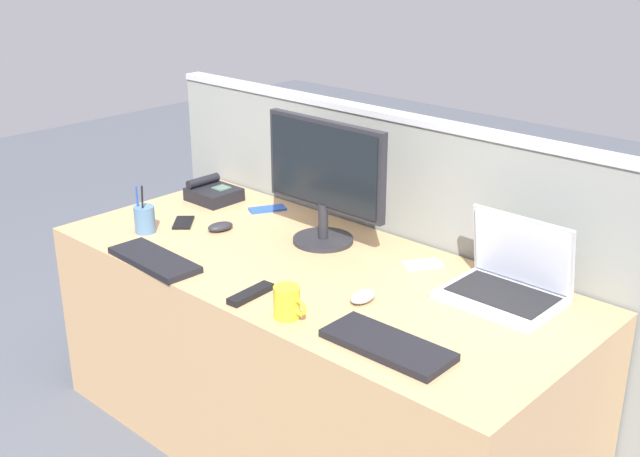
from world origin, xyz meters
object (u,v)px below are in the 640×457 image
at_px(computer_mouse_left_hand, 220,227).
at_px(cell_phone_black_slab, 183,223).
at_px(laptop, 509,278).
at_px(computer_mouse_right_hand, 363,296).
at_px(keyboard_main, 387,345).
at_px(cell_phone_white_slab, 423,264).
at_px(desktop_monitor, 325,175).
at_px(desk_phone, 213,193).
at_px(coffee_mug, 287,302).
at_px(tv_remote, 251,294).
at_px(pen_cup, 145,219).
at_px(cell_phone_blue_case, 268,209).
at_px(keyboard_spare, 154,260).

bearing_deg(computer_mouse_left_hand, cell_phone_black_slab, -148.82).
xyz_separation_m(laptop, cell_phone_black_slab, (-1.24, -0.29, -0.06)).
bearing_deg(computer_mouse_right_hand, keyboard_main, -41.57).
bearing_deg(cell_phone_white_slab, laptop, 29.76).
height_order(computer_mouse_right_hand, computer_mouse_left_hand, same).
height_order(laptop, cell_phone_white_slab, laptop).
bearing_deg(desktop_monitor, laptop, 4.27).
height_order(desk_phone, coffee_mug, coffee_mug).
bearing_deg(computer_mouse_right_hand, laptop, 42.30).
distance_m(desk_phone, tv_remote, 0.94).
bearing_deg(pen_cup, tv_remote, -8.32).
distance_m(computer_mouse_right_hand, tv_remote, 0.35).
bearing_deg(computer_mouse_left_hand, keyboard_main, -0.77).
bearing_deg(keyboard_main, tv_remote, -176.67).
bearing_deg(cell_phone_blue_case, desk_phone, -137.21).
relative_size(computer_mouse_left_hand, cell_phone_black_slab, 0.78).
relative_size(keyboard_main, cell_phone_black_slab, 2.85).
distance_m(keyboard_main, pen_cup, 1.20).
bearing_deg(cell_phone_white_slab, computer_mouse_right_hand, -53.84).
bearing_deg(desktop_monitor, computer_mouse_right_hand, -33.83).
height_order(computer_mouse_right_hand, pen_cup, pen_cup).
relative_size(desk_phone, pen_cup, 1.02).
height_order(desk_phone, cell_phone_white_slab, desk_phone).
height_order(computer_mouse_left_hand, cell_phone_blue_case, computer_mouse_left_hand).
xyz_separation_m(tv_remote, coffee_mug, (0.18, -0.02, 0.04)).
height_order(laptop, tv_remote, laptop).
height_order(desktop_monitor, cell_phone_black_slab, desktop_monitor).
distance_m(desktop_monitor, keyboard_main, 0.82).
height_order(pen_cup, cell_phone_white_slab, pen_cup).
relative_size(keyboard_main, computer_mouse_right_hand, 3.67).
bearing_deg(laptop, pen_cup, -160.80).
distance_m(desktop_monitor, tv_remote, 0.56).
xyz_separation_m(cell_phone_blue_case, cell_phone_black_slab, (-0.12, -0.32, 0.00)).
bearing_deg(keyboard_spare, laptop, 32.77).
bearing_deg(laptop, tv_remote, -136.89).
bearing_deg(cell_phone_black_slab, desk_phone, 73.12).
xyz_separation_m(keyboard_spare, computer_mouse_left_hand, (-0.06, 0.35, 0.01)).
xyz_separation_m(cell_phone_blue_case, cell_phone_white_slab, (0.78, -0.02, 0.00)).
height_order(computer_mouse_right_hand, tv_remote, computer_mouse_right_hand).
relative_size(pen_cup, cell_phone_white_slab, 1.45).
relative_size(pen_cup, cell_phone_black_slab, 1.45).
bearing_deg(keyboard_spare, desk_phone, 125.05).
distance_m(desktop_monitor, coffee_mug, 0.63).
distance_m(laptop, desk_phone, 1.37).
bearing_deg(cell_phone_blue_case, tv_remote, -19.71).
bearing_deg(cell_phone_white_slab, tv_remote, -82.11).
height_order(desk_phone, tv_remote, desk_phone).
bearing_deg(coffee_mug, cell_phone_blue_case, 140.11).
distance_m(cell_phone_white_slab, coffee_mug, 0.58).
bearing_deg(pen_cup, desk_phone, 103.24).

